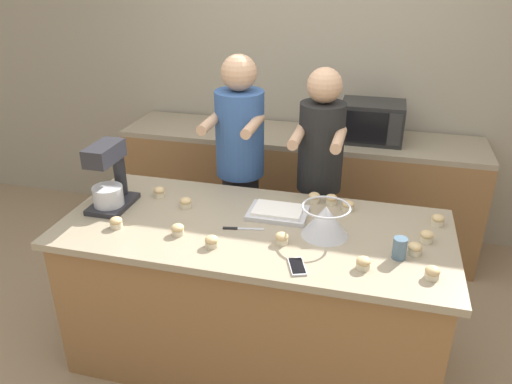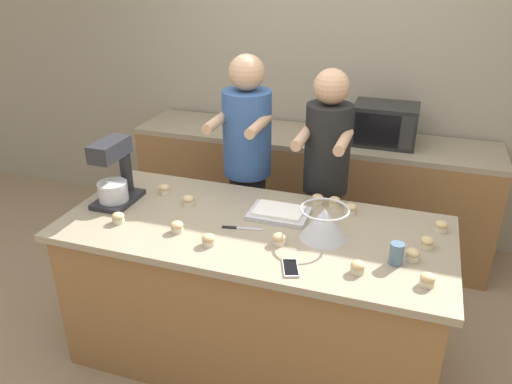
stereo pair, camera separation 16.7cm
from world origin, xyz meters
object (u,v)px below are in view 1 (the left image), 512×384
Objects in this scene: cupcake_7 at (186,203)px; person_right at (319,184)px; baking_tray at (278,212)px; cupcake_12 at (427,236)px; cupcake_2 at (159,192)px; cupcake_13 at (282,238)px; cupcake_8 at (432,273)px; cupcake_3 at (178,229)px; cupcake_9 at (331,199)px; cupcake_6 at (363,263)px; cupcake_4 at (348,206)px; cupcake_10 at (438,220)px; mixing_bowl at (325,220)px; cupcake_5 at (212,241)px; cupcake_1 at (415,249)px; cupcake_11 at (314,197)px; microwave_oven at (372,122)px; cupcake_0 at (116,222)px; cell_phone at (297,266)px; drinking_glass at (400,248)px; knife at (241,229)px; person_left at (240,173)px; stand_mixer at (109,180)px.

person_right is at bearing 38.81° from cupcake_7.
cupcake_12 reaches higher than baking_tray.
cupcake_2 and cupcake_13 have the same top height.
person_right is 1.13m from cupcake_8.
cupcake_9 is (0.73, 0.56, 0.00)m from cupcake_3.
cupcake_2 is at bearing 159.31° from cupcake_6.
cupcake_10 is (0.48, -0.05, 0.00)m from cupcake_4.
mixing_bowl is 0.59m from cupcake_5.
person_right is 23.93× the size of cupcake_1.
cupcake_11 and cupcake_12 have the same top height.
mixing_bowl is 3.74× the size of cupcake_7.
microwave_oven is (0.16, 1.41, 0.11)m from mixing_bowl.
cupcake_11 is at bearing 10.00° from cupcake_2.
cupcake_1 and cupcake_8 have the same top height.
cupcake_13 is (-0.20, -0.14, -0.06)m from mixing_bowl.
cupcake_4 is (0.22, -0.36, 0.05)m from person_right.
cupcake_8 is (1.61, -0.06, 0.00)m from cupcake_0.
cupcake_13 is (0.08, -0.29, 0.01)m from baking_tray.
cupcake_7 is at bearing 148.82° from cell_phone.
cupcake_9 is (-0.46, 0.44, 0.00)m from cupcake_1.
cupcake_7 is (0.21, -0.09, 0.00)m from cupcake_2.
cupcake_11 is (-0.03, 0.70, 0.02)m from cell_phone.
cupcake_2 and cupcake_3 have the same top height.
cupcake_11 is at bearing 134.29° from drinking_glass.
cell_phone is 0.45m from knife.
person_right reaches higher than cupcake_13.
microwave_oven is 1.84m from cupcake_3.
cell_phone is 2.36× the size of cupcake_6.
person_right reaches higher than microwave_oven.
cupcake_9 and cupcake_13 have the same top height.
cupcake_1 and cupcake_12 have the same top height.
cupcake_4 is 1.00× the size of cupcake_7.
cupcake_1 is (1.53, 0.13, 0.00)m from cupcake_0.
cupcake_9 is (-0.10, 0.06, 0.00)m from cupcake_4.
cupcake_4 is at bearing -25.91° from person_left.
cupcake_12 is at bearing -5.22° from cupcake_2.
cupcake_7 is 1.40m from cupcake_10.
stand_mixer reaches higher than microwave_oven.
cupcake_4 is 1.00× the size of cupcake_11.
drinking_glass is (0.66, -0.28, 0.04)m from baking_tray.
stand_mixer is 1.36m from cupcake_4.
cupcake_0 is 1.54m from cupcake_1.
microwave_oven is 4.23× the size of drinking_glass.
microwave_oven is 1.40m from cupcake_12.
cupcake_2 is at bearing 81.17° from cupcake_0.
knife is 0.64m from cupcake_2.
microwave_oven is at bearing 70.74° from baking_tray.
cupcake_8 is 0.73m from cupcake_13.
person_left is 24.71× the size of cupcake_9.
cupcake_0 and cupcake_13 have the same top height.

